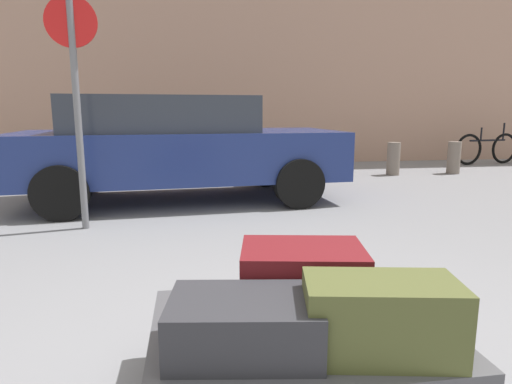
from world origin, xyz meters
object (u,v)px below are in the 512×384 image
at_px(suitcase_charcoal_rear_left, 244,325).
at_px(parked_car, 177,146).
at_px(bollard_kerb_near, 323,160).
at_px(bollard_kerb_far, 454,158).
at_px(no_parking_sign, 76,89).
at_px(bollard_kerb_mid, 393,159).
at_px(bicycle_leaning, 487,148).
at_px(luggage_cart, 298,340).
at_px(duffel_bag_olive_stacked_top, 381,318).
at_px(suitcase_maroon_center, 302,276).

height_order(suitcase_charcoal_rear_left, parked_car, parked_car).
height_order(bollard_kerb_near, bollard_kerb_far, same).
xyz_separation_m(parked_car, no_parking_sign, (-0.94, -1.37, 0.69)).
height_order(bollard_kerb_mid, bollard_kerb_far, same).
height_order(bicycle_leaning, bollard_kerb_far, bicycle_leaning).
bearing_deg(bollard_kerb_near, bollard_kerb_far, 0.00).
xyz_separation_m(luggage_cart, no_parking_sign, (-1.55, 3.06, 1.18)).
distance_m(duffel_bag_olive_stacked_top, no_parking_sign, 3.90).
xyz_separation_m(luggage_cart, bollard_kerb_near, (2.06, 6.31, 0.05)).
xyz_separation_m(duffel_bag_olive_stacked_top, bicycle_leaning, (6.22, 7.90, -0.11)).
relative_size(bollard_kerb_near, no_parking_sign, 0.27).
xyz_separation_m(suitcase_maroon_center, bollard_kerb_far, (4.70, 6.11, -0.16)).
height_order(parked_car, bicycle_leaning, parked_car).
height_order(suitcase_maroon_center, suitcase_charcoal_rear_left, suitcase_maroon_center).
relative_size(luggage_cart, bollard_kerb_far, 1.93).
distance_m(luggage_cart, bicycle_leaning, 10.00).
relative_size(suitcase_charcoal_rear_left, bicycle_leaning, 0.32).
relative_size(luggage_cart, suitcase_maroon_center, 2.20).
distance_m(bollard_kerb_near, bollard_kerb_mid, 1.43).
bearing_deg(suitcase_maroon_center, luggage_cart, -98.19).
relative_size(suitcase_maroon_center, duffel_bag_olive_stacked_top, 1.00).
bearing_deg(suitcase_charcoal_rear_left, no_parking_sign, 119.96).
relative_size(bollard_kerb_mid, bollard_kerb_far, 1.00).
relative_size(luggage_cart, duffel_bag_olive_stacked_top, 2.20).
distance_m(luggage_cart, bollard_kerb_mid, 7.21).
height_order(suitcase_charcoal_rear_left, bollard_kerb_near, bollard_kerb_near).
bearing_deg(suitcase_maroon_center, parked_car, 108.92).
bearing_deg(parked_car, bollard_kerb_near, 35.12).
height_order(bicycle_leaning, no_parking_sign, no_parking_sign).
distance_m(bollard_kerb_near, bollard_kerb_far, 2.71).
height_order(luggage_cart, bicycle_leaning, bicycle_leaning).
height_order(parked_car, no_parking_sign, no_parking_sign).
xyz_separation_m(luggage_cart, bollard_kerb_mid, (3.49, 6.31, 0.05)).
distance_m(luggage_cart, bollard_kerb_far, 7.91).
relative_size(suitcase_maroon_center, bollard_kerb_mid, 0.88).
height_order(duffel_bag_olive_stacked_top, suitcase_charcoal_rear_left, duffel_bag_olive_stacked_top).
bearing_deg(duffel_bag_olive_stacked_top, luggage_cart, 143.10).
bearing_deg(parked_car, bollard_kerb_mid, 24.62).
bearing_deg(no_parking_sign, parked_car, 55.49).
height_order(suitcase_charcoal_rear_left, bicycle_leaning, bicycle_leaning).
relative_size(luggage_cart, parked_car, 0.28).
relative_size(parked_car, bicycle_leaning, 2.53).
relative_size(suitcase_charcoal_rear_left, bollard_kerb_far, 0.88).
bearing_deg(bollard_kerb_far, duffel_bag_olive_stacked_top, -124.57).
bearing_deg(duffel_bag_olive_stacked_top, suitcase_charcoal_rear_left, 179.13).
xyz_separation_m(suitcase_maroon_center, bollard_kerb_near, (1.99, 6.11, -0.16)).
height_order(suitcase_charcoal_rear_left, bollard_kerb_mid, bollard_kerb_mid).
bearing_deg(suitcase_charcoal_rear_left, bicycle_leaning, 57.31).
bearing_deg(no_parking_sign, bollard_kerb_far, 27.20).
bearing_deg(bicycle_leaning, bollard_kerb_far, -141.78).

